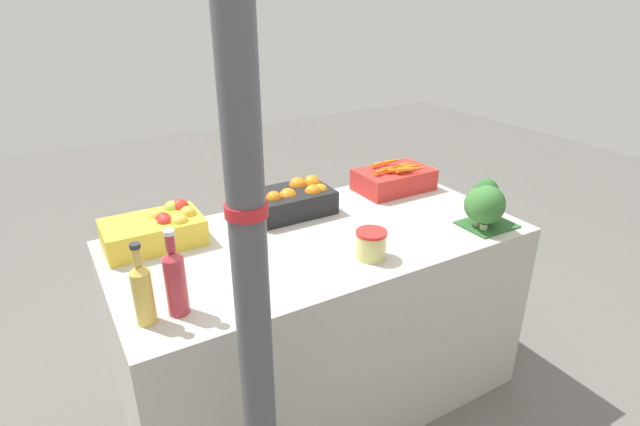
{
  "coord_description": "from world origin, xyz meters",
  "views": [
    {
      "loc": [
        -0.93,
        -1.59,
        1.75
      ],
      "look_at": [
        0.0,
        0.0,
        0.93
      ],
      "focal_mm": 28.0,
      "sensor_mm": 36.0,
      "label": 1
    }
  ],
  "objects_px": {
    "broccoli_pile": "(484,203)",
    "pickle_jar": "(371,244)",
    "orange_crate": "(292,200)",
    "apple_crate": "(157,229)",
    "juice_bottle_golden": "(143,291)",
    "carrot_crate": "(394,178)",
    "support_pole": "(249,256)",
    "juice_bottle_ruby": "(175,280)"
  },
  "relations": [
    {
      "from": "carrot_crate",
      "to": "pickle_jar",
      "type": "relative_size",
      "value": 3.19
    },
    {
      "from": "support_pole",
      "to": "broccoli_pile",
      "type": "bearing_deg",
      "value": 16.76
    },
    {
      "from": "apple_crate",
      "to": "carrot_crate",
      "type": "relative_size",
      "value": 1.0
    },
    {
      "from": "support_pole",
      "to": "pickle_jar",
      "type": "xyz_separation_m",
      "value": [
        0.63,
        0.38,
        -0.31
      ]
    },
    {
      "from": "support_pole",
      "to": "juice_bottle_ruby",
      "type": "relative_size",
      "value": 8.28
    },
    {
      "from": "orange_crate",
      "to": "broccoli_pile",
      "type": "xyz_separation_m",
      "value": [
        0.64,
        -0.53,
        0.04
      ]
    },
    {
      "from": "apple_crate",
      "to": "carrot_crate",
      "type": "height_order",
      "value": "carrot_crate"
    },
    {
      "from": "broccoli_pile",
      "to": "pickle_jar",
      "type": "xyz_separation_m",
      "value": [
        -0.57,
        0.01,
        -0.05
      ]
    },
    {
      "from": "carrot_crate",
      "to": "pickle_jar",
      "type": "xyz_separation_m",
      "value": [
        -0.52,
        -0.52,
        -0.0
      ]
    },
    {
      "from": "orange_crate",
      "to": "broccoli_pile",
      "type": "bearing_deg",
      "value": -39.97
    },
    {
      "from": "support_pole",
      "to": "pickle_jar",
      "type": "bearing_deg",
      "value": 30.74
    },
    {
      "from": "apple_crate",
      "to": "juice_bottle_ruby",
      "type": "relative_size",
      "value": 1.31
    },
    {
      "from": "orange_crate",
      "to": "pickle_jar",
      "type": "height_order",
      "value": "orange_crate"
    },
    {
      "from": "support_pole",
      "to": "broccoli_pile",
      "type": "distance_m",
      "value": 1.28
    },
    {
      "from": "orange_crate",
      "to": "broccoli_pile",
      "type": "distance_m",
      "value": 0.83
    },
    {
      "from": "apple_crate",
      "to": "orange_crate",
      "type": "relative_size",
      "value": 1.0
    },
    {
      "from": "carrot_crate",
      "to": "broccoli_pile",
      "type": "distance_m",
      "value": 0.54
    },
    {
      "from": "broccoli_pile",
      "to": "apple_crate",
      "type": "bearing_deg",
      "value": 156.57
    },
    {
      "from": "broccoli_pile",
      "to": "juice_bottle_ruby",
      "type": "xyz_separation_m",
      "value": [
        -1.3,
        0.02,
        0.01
      ]
    },
    {
      "from": "orange_crate",
      "to": "carrot_crate",
      "type": "bearing_deg",
      "value": -0.1
    },
    {
      "from": "orange_crate",
      "to": "juice_bottle_ruby",
      "type": "height_order",
      "value": "juice_bottle_ruby"
    },
    {
      "from": "carrot_crate",
      "to": "pickle_jar",
      "type": "distance_m",
      "value": 0.73
    },
    {
      "from": "broccoli_pile",
      "to": "juice_bottle_ruby",
      "type": "bearing_deg",
      "value": 178.91
    },
    {
      "from": "apple_crate",
      "to": "pickle_jar",
      "type": "relative_size",
      "value": 3.19
    },
    {
      "from": "apple_crate",
      "to": "juice_bottle_ruby",
      "type": "distance_m",
      "value": 0.52
    },
    {
      "from": "apple_crate",
      "to": "juice_bottle_golden",
      "type": "relative_size",
      "value": 1.4
    },
    {
      "from": "apple_crate",
      "to": "juice_bottle_golden",
      "type": "distance_m",
      "value": 0.54
    },
    {
      "from": "juice_bottle_golden",
      "to": "juice_bottle_ruby",
      "type": "distance_m",
      "value": 0.1
    },
    {
      "from": "broccoli_pile",
      "to": "support_pole",
      "type": "bearing_deg",
      "value": -163.24
    },
    {
      "from": "carrot_crate",
      "to": "pickle_jar",
      "type": "height_order",
      "value": "carrot_crate"
    },
    {
      "from": "support_pole",
      "to": "juice_bottle_golden",
      "type": "xyz_separation_m",
      "value": [
        -0.19,
        0.39,
        -0.25
      ]
    },
    {
      "from": "broccoli_pile",
      "to": "juice_bottle_golden",
      "type": "height_order",
      "value": "juice_bottle_golden"
    },
    {
      "from": "carrot_crate",
      "to": "juice_bottle_ruby",
      "type": "xyz_separation_m",
      "value": [
        -1.24,
        -0.51,
        0.06
      ]
    },
    {
      "from": "juice_bottle_golden",
      "to": "juice_bottle_ruby",
      "type": "relative_size",
      "value": 0.94
    },
    {
      "from": "apple_crate",
      "to": "orange_crate",
      "type": "distance_m",
      "value": 0.6
    },
    {
      "from": "apple_crate",
      "to": "broccoli_pile",
      "type": "bearing_deg",
      "value": -23.43
    },
    {
      "from": "apple_crate",
      "to": "support_pole",
      "type": "bearing_deg",
      "value": -88.0
    },
    {
      "from": "juice_bottle_golden",
      "to": "pickle_jar",
      "type": "bearing_deg",
      "value": -0.86
    },
    {
      "from": "apple_crate",
      "to": "carrot_crate",
      "type": "distance_m",
      "value": 1.18
    },
    {
      "from": "broccoli_pile",
      "to": "juice_bottle_golden",
      "type": "relative_size",
      "value": 0.89
    },
    {
      "from": "support_pole",
      "to": "juice_bottle_golden",
      "type": "distance_m",
      "value": 0.5
    },
    {
      "from": "support_pole",
      "to": "orange_crate",
      "type": "relative_size",
      "value": 6.3
    }
  ]
}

